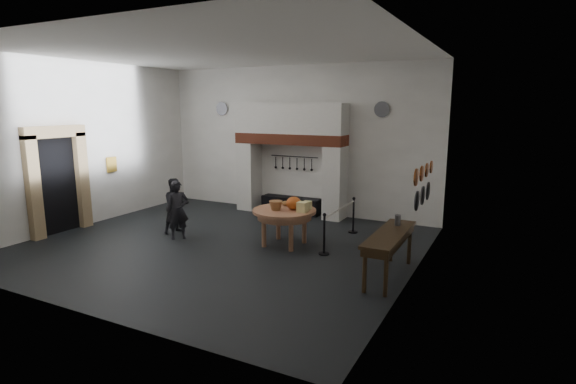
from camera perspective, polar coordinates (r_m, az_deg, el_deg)
The scene contains 39 objects.
floor at distance 11.00m, azimuth -8.41°, elevation -6.68°, with size 9.00×8.00×0.02m, color black.
ceiling at distance 10.56m, azimuth -9.12°, elevation 17.29°, with size 9.00×8.00×0.02m, color silver.
wall_back at distance 13.97m, azimuth 0.93°, elevation 6.60°, with size 9.00×0.02×4.50m, color white.
wall_front at distance 7.69m, azimuth -26.42°, elevation 1.88°, with size 9.00×0.02×4.50m, color white.
wall_left at distance 13.66m, azimuth -24.33°, elevation 5.54°, with size 0.02×8.00×4.50m, color white.
wall_right at distance 8.72m, azimuth 16.06°, elevation 3.55°, with size 0.02×8.00×4.50m, color white.
chimney_pier_left at distance 14.52m, azimuth -4.93°, elevation 2.05°, with size 0.55×0.70×2.15m, color silver.
chimney_pier_right at distance 13.21m, azimuth 5.99°, elevation 1.15°, with size 0.55×0.70×2.15m, color silver.
hearth_brick_band at distance 13.65m, azimuth 0.28°, elevation 6.75°, with size 3.50×0.72×0.32m, color #9E442B.
chimney_hood at distance 13.62m, azimuth 0.28°, elevation 9.31°, with size 3.50×0.70×0.90m, color silver.
iron_range at distance 14.02m, azimuth 0.40°, elevation -1.66°, with size 1.90×0.45×0.50m, color black.
utensil_rail at distance 13.94m, azimuth 0.78°, elevation 4.53°, with size 0.02×0.02×1.60m, color black.
door_recess at distance 13.16m, azimuth -27.28°, elevation 0.72°, with size 0.04×1.10×2.50m, color black.
door_jamb_near at distance 12.69m, azimuth -29.61°, elevation 0.40°, with size 0.22×0.30×2.60m, color tan.
door_jamb_far at distance 13.49m, azimuth -24.68°, elevation 1.38°, with size 0.22×0.30×2.60m, color tan.
door_lintel at distance 12.94m, azimuth -27.59°, elevation 6.80°, with size 0.22×1.70×0.30m, color tan.
wall_plaque at distance 14.20m, azimuth -21.49°, elevation 3.28°, with size 0.05×0.34×0.44m, color gold.
work_table at distance 10.69m, azimuth -0.47°, elevation -2.41°, with size 1.52×1.52×0.07m, color tan.
pumpkin at distance 10.64m, azimuth 0.74°, elevation -1.42°, with size 0.36×0.36×0.31m, color #D3531D.
cheese_block_big at distance 10.39m, azimuth 1.85°, elevation -1.93°, with size 0.22×0.22×0.24m, color #F5E492.
cheese_block_small at distance 10.67m, azimuth 2.44°, elevation -1.70°, with size 0.18×0.18×0.20m, color #D8CD81.
wicker_basket at distance 10.59m, azimuth -1.56°, elevation -1.73°, with size 0.32×0.32×0.22m, color brown.
bread_loaf at distance 11.01m, azimuth -0.09°, elevation -1.48°, with size 0.31×0.18×0.13m, color olive.
visitor_near at distance 11.56m, azimuth -13.83°, elevation -2.23°, with size 0.54×0.35×1.48m, color black.
visitor_far at distance 12.11m, azimuth -14.03°, elevation -1.71°, with size 0.70×0.55×1.45m, color black.
side_table at distance 8.90m, azimuth 12.81°, elevation -5.24°, with size 0.55×2.20×0.06m, color #332312.
pewter_jug at distance 9.42m, azimuth 13.76°, elevation -3.49°, with size 0.12×0.12×0.22m, color #4A4A4F.
copper_pan_a at distance 8.96m, azimuth 15.96°, elevation 1.80°, with size 0.34×0.34×0.03m, color #C6662D.
copper_pan_b at distance 9.50m, azimuth 16.62°, elevation 2.26°, with size 0.32×0.32×0.03m, color #C6662D.
copper_pan_c at distance 10.04m, azimuth 17.20°, elevation 2.67°, with size 0.30×0.30×0.03m, color #C6662D.
copper_pan_d at distance 10.57m, azimuth 17.73°, elevation 3.04°, with size 0.28×0.28×0.03m, color #C6662D.
pewter_plate_left at distance 9.25m, azimuth 16.04°, elevation -1.08°, with size 0.40×0.40×0.03m, color #4C4C51.
pewter_plate_mid at distance 9.83m, azimuth 16.73°, elevation -0.43°, with size 0.40×0.40×0.03m, color #4C4C51.
pewter_plate_right at distance 10.41m, azimuth 17.34°, elevation 0.15°, with size 0.40×0.40×0.03m, color #4C4C51.
pewter_plate_back_left at distance 15.28m, azimuth -8.40°, elevation 10.42°, with size 0.44×0.44×0.03m, color #4C4C51.
pewter_plate_back_right at distance 12.93m, azimuth 11.84°, elevation 10.24°, with size 0.44×0.44×0.03m, color #4C4C51.
barrier_post_near at distance 10.13m, azimuth 4.61°, elevation -5.48°, with size 0.05×0.05×0.90m, color black.
barrier_post_far at distance 11.94m, azimuth 8.31°, elevation -3.02°, with size 0.05×0.05×0.90m, color black.
barrier_rope at distance 10.93m, azimuth 6.66°, elevation -2.13°, with size 0.04×0.04×2.00m, color silver.
Camera 1 is at (6.15, -8.50, 3.31)m, focal length 28.00 mm.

